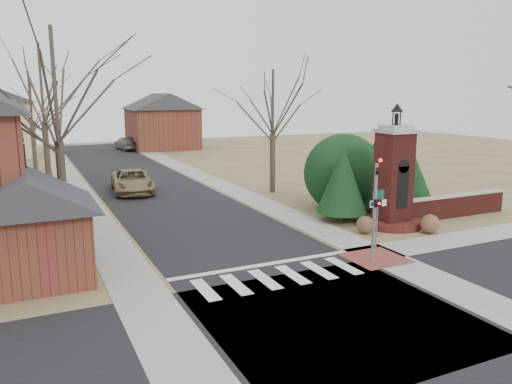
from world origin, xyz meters
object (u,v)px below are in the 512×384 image
sign_post (378,208)px  traffic_signal_pole (375,203)px  pickup_truck (132,181)px  brick_gate_monument (393,186)px  distant_car (127,144)px

sign_post → traffic_signal_pole: bearing=-132.4°
sign_post → pickup_truck: (-7.19, 18.19, -1.14)m
traffic_signal_pole → sign_post: bearing=47.6°
traffic_signal_pole → pickup_truck: (-5.90, 19.60, -1.77)m
brick_gate_monument → sign_post: bearing=-138.6°
pickup_truck → traffic_signal_pole: bearing=-67.3°
traffic_signal_pole → sign_post: (1.29, 1.41, -0.64)m
sign_post → brick_gate_monument: (3.41, 3.01, 0.22)m
pickup_truck → distant_car: bearing=85.7°
pickup_truck → distant_car: 28.11m
sign_post → pickup_truck: 19.59m
brick_gate_monument → pickup_truck: bearing=124.9°
sign_post → brick_gate_monument: bearing=41.4°
sign_post → brick_gate_monument: size_ratio=0.42×
brick_gate_monument → distant_car: brick_gate_monument is taller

